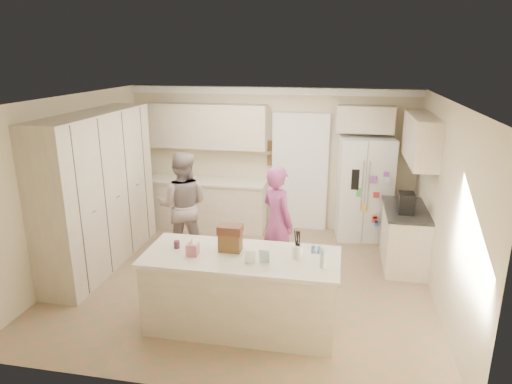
% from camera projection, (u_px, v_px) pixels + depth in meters
% --- Properties ---
extents(floor, '(5.20, 4.60, 0.02)m').
position_uv_depth(floor, '(245.00, 281.00, 6.63)').
color(floor, '#947053').
rests_on(floor, ground).
extents(ceiling, '(5.20, 4.60, 0.02)m').
position_uv_depth(ceiling, '(243.00, 98.00, 5.86)').
color(ceiling, white).
rests_on(ceiling, wall_back).
extents(wall_back, '(5.20, 0.02, 2.60)m').
position_uv_depth(wall_back, '(271.00, 159.00, 8.42)').
color(wall_back, beige).
rests_on(wall_back, ground).
extents(wall_front, '(5.20, 0.02, 2.60)m').
position_uv_depth(wall_front, '(189.00, 271.00, 4.08)').
color(wall_front, beige).
rests_on(wall_front, ground).
extents(wall_left, '(0.02, 4.60, 2.60)m').
position_uv_depth(wall_left, '(71.00, 185.00, 6.71)').
color(wall_left, beige).
rests_on(wall_left, ground).
extents(wall_right, '(0.02, 4.60, 2.60)m').
position_uv_depth(wall_right, '(445.00, 207.00, 5.78)').
color(wall_right, beige).
rests_on(wall_right, ground).
extents(crown_back, '(5.20, 0.08, 0.12)m').
position_uv_depth(crown_back, '(271.00, 91.00, 8.01)').
color(crown_back, white).
rests_on(crown_back, wall_back).
extents(pantry_bank, '(0.60, 2.60, 2.35)m').
position_uv_depth(pantry_bank, '(98.00, 191.00, 6.88)').
color(pantry_bank, beige).
rests_on(pantry_bank, floor).
extents(back_base_cab, '(2.20, 0.60, 0.88)m').
position_uv_depth(back_base_cab, '(207.00, 204.00, 8.58)').
color(back_base_cab, beige).
rests_on(back_base_cab, floor).
extents(back_countertop, '(2.24, 0.63, 0.04)m').
position_uv_depth(back_countertop, '(206.00, 181.00, 8.44)').
color(back_countertop, beige).
rests_on(back_countertop, back_base_cab).
extents(back_upper_cab, '(2.20, 0.35, 0.80)m').
position_uv_depth(back_upper_cab, '(207.00, 126.00, 8.27)').
color(back_upper_cab, beige).
rests_on(back_upper_cab, wall_back).
extents(doorway_opening, '(0.90, 0.06, 2.10)m').
position_uv_depth(doorway_opening, '(300.00, 174.00, 8.36)').
color(doorway_opening, black).
rests_on(doorway_opening, floor).
extents(doorway_casing, '(1.02, 0.03, 2.22)m').
position_uv_depth(doorway_casing, '(300.00, 174.00, 8.33)').
color(doorway_casing, white).
rests_on(doorway_casing, floor).
extents(wall_frame_upper, '(0.15, 0.02, 0.20)m').
position_uv_depth(wall_frame_upper, '(271.00, 146.00, 8.30)').
color(wall_frame_upper, brown).
rests_on(wall_frame_upper, wall_back).
extents(wall_frame_lower, '(0.15, 0.02, 0.20)m').
position_uv_depth(wall_frame_lower, '(271.00, 160.00, 8.38)').
color(wall_frame_lower, brown).
rests_on(wall_frame_lower, wall_back).
extents(refrigerator, '(0.98, 0.80, 1.80)m').
position_uv_depth(refrigerator, '(364.00, 188.00, 7.99)').
color(refrigerator, white).
rests_on(refrigerator, floor).
extents(fridge_seam, '(0.02, 0.02, 1.78)m').
position_uv_depth(fridge_seam, '(365.00, 194.00, 7.65)').
color(fridge_seam, gray).
rests_on(fridge_seam, refrigerator).
extents(fridge_dispenser, '(0.22, 0.03, 0.35)m').
position_uv_depth(fridge_dispenser, '(352.00, 179.00, 7.61)').
color(fridge_dispenser, black).
rests_on(fridge_dispenser, refrigerator).
extents(fridge_handle_l, '(0.02, 0.02, 0.85)m').
position_uv_depth(fridge_handle_l, '(362.00, 186.00, 7.60)').
color(fridge_handle_l, silver).
rests_on(fridge_handle_l, refrigerator).
extents(fridge_handle_r, '(0.02, 0.02, 0.85)m').
position_uv_depth(fridge_handle_r, '(369.00, 186.00, 7.59)').
color(fridge_handle_r, silver).
rests_on(fridge_handle_r, refrigerator).
extents(over_fridge_cab, '(0.95, 0.35, 0.45)m').
position_uv_depth(over_fridge_cab, '(366.00, 119.00, 7.71)').
color(over_fridge_cab, beige).
rests_on(over_fridge_cab, wall_back).
extents(right_base_cab, '(0.60, 1.20, 0.88)m').
position_uv_depth(right_base_cab, '(404.00, 238.00, 7.02)').
color(right_base_cab, beige).
rests_on(right_base_cab, floor).
extents(right_countertop, '(0.63, 1.24, 0.04)m').
position_uv_depth(right_countertop, '(406.00, 210.00, 6.89)').
color(right_countertop, '#2D2B28').
rests_on(right_countertop, right_base_cab).
extents(right_upper_cab, '(0.35, 1.50, 0.70)m').
position_uv_depth(right_upper_cab, '(421.00, 139.00, 6.75)').
color(right_upper_cab, beige).
rests_on(right_upper_cab, wall_right).
extents(coffee_maker, '(0.22, 0.28, 0.30)m').
position_uv_depth(coffee_maker, '(406.00, 203.00, 6.66)').
color(coffee_maker, black).
rests_on(coffee_maker, right_countertop).
extents(island_base, '(2.20, 0.90, 0.88)m').
position_uv_depth(island_base, '(241.00, 292.00, 5.43)').
color(island_base, beige).
rests_on(island_base, floor).
extents(island_top, '(2.28, 0.96, 0.05)m').
position_uv_depth(island_top, '(241.00, 257.00, 5.29)').
color(island_top, beige).
rests_on(island_top, island_base).
extents(utensil_crock, '(0.13, 0.13, 0.15)m').
position_uv_depth(utensil_crock, '(297.00, 252.00, 5.19)').
color(utensil_crock, white).
rests_on(utensil_crock, island_top).
extents(tissue_box, '(0.13, 0.13, 0.14)m').
position_uv_depth(tissue_box, '(193.00, 249.00, 5.27)').
color(tissue_box, '#C66A77').
rests_on(tissue_box, island_top).
extents(tissue_plume, '(0.08, 0.08, 0.08)m').
position_uv_depth(tissue_plume, '(192.00, 241.00, 5.24)').
color(tissue_plume, white).
rests_on(tissue_plume, tissue_box).
extents(dollhouse_body, '(0.26, 0.18, 0.22)m').
position_uv_depth(dollhouse_body, '(230.00, 242.00, 5.37)').
color(dollhouse_body, brown).
rests_on(dollhouse_body, island_top).
extents(dollhouse_roof, '(0.28, 0.20, 0.10)m').
position_uv_depth(dollhouse_roof, '(230.00, 229.00, 5.33)').
color(dollhouse_roof, '#592D1E').
rests_on(dollhouse_roof, dollhouse_body).
extents(jam_jar, '(0.07, 0.07, 0.09)m').
position_uv_depth(jam_jar, '(177.00, 245.00, 5.46)').
color(jam_jar, '#59263F').
rests_on(jam_jar, island_top).
extents(greeting_card_a, '(0.12, 0.06, 0.16)m').
position_uv_depth(greeting_card_a, '(250.00, 257.00, 5.05)').
color(greeting_card_a, white).
rests_on(greeting_card_a, island_top).
extents(greeting_card_b, '(0.12, 0.05, 0.16)m').
position_uv_depth(greeting_card_b, '(264.00, 256.00, 5.07)').
color(greeting_card_b, silver).
rests_on(greeting_card_b, island_top).
extents(water_bottle, '(0.07, 0.07, 0.24)m').
position_uv_depth(water_bottle, '(323.00, 258.00, 4.94)').
color(water_bottle, silver).
rests_on(water_bottle, island_top).
extents(shaker_salt, '(0.05, 0.05, 0.09)m').
position_uv_depth(shaker_salt, '(313.00, 249.00, 5.33)').
color(shaker_salt, '#4669A2').
rests_on(shaker_salt, island_top).
extents(shaker_pepper, '(0.05, 0.05, 0.09)m').
position_uv_depth(shaker_pepper, '(319.00, 250.00, 5.32)').
color(shaker_pepper, '#4669A2').
rests_on(shaker_pepper, island_top).
extents(teen_boy, '(0.92, 0.76, 1.73)m').
position_uv_depth(teen_boy, '(183.00, 205.00, 7.21)').
color(teen_boy, gray).
rests_on(teen_boy, floor).
extents(teen_girl, '(0.71, 0.70, 1.65)m').
position_uv_depth(teen_girl, '(277.00, 221.00, 6.62)').
color(teen_girl, '#BA4F97').
rests_on(teen_girl, floor).
extents(fridge_magnets, '(0.76, 0.02, 1.44)m').
position_uv_depth(fridge_magnets, '(365.00, 194.00, 7.65)').
color(fridge_magnets, tan).
rests_on(fridge_magnets, refrigerator).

